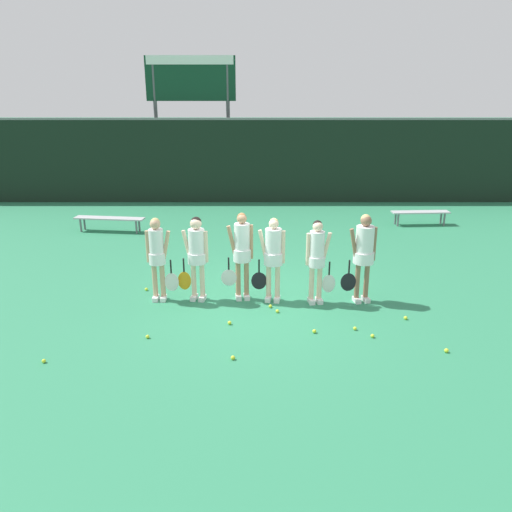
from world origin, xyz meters
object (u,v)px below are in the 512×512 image
object	(u,v)px
tennis_ball_11	(353,328)
tennis_ball_10	(144,289)
player_5	(362,250)
tennis_ball_7	(228,323)
scoreboard	(189,90)
player_1	(195,251)
bench_far	(418,213)
tennis_ball_1	(403,318)
player_3	(271,253)
tennis_ball_4	(231,358)
player_0	(155,253)
tennis_ball_8	(268,306)
tennis_ball_5	(275,311)
tennis_ball_6	(312,331)
player_4	(315,255)
tennis_ball_2	(146,337)
tennis_ball_3	(444,350)
tennis_ball_9	(42,361)
player_2	(240,249)
bench_courtside	(107,219)

from	to	relation	value
tennis_ball_11	tennis_ball_10	bearing A→B (deg)	155.94
player_5	tennis_ball_7	size ratio (longest dim) A/B	25.86
scoreboard	player_1	distance (m)	10.75
bench_far	tennis_ball_1	distance (m)	7.31
scoreboard	player_3	distance (m)	11.09
player_3	tennis_ball_1	world-z (taller)	player_3
bench_far	tennis_ball_4	world-z (taller)	bench_far
player_0	player_5	size ratio (longest dim) A/B	0.95
tennis_ball_8	tennis_ball_10	bearing A→B (deg)	161.57
player_0	tennis_ball_8	size ratio (longest dim) A/B	25.40
tennis_ball_5	tennis_ball_6	distance (m)	1.05
bench_far	player_4	xyz separation A→B (m)	(-4.01, -6.09, 0.62)
scoreboard	tennis_ball_2	bearing A→B (deg)	-87.33
tennis_ball_3	tennis_ball_6	xyz separation A→B (m)	(-2.09, 0.69, -0.00)
player_1	tennis_ball_6	distance (m)	2.86
player_4	tennis_ball_5	bearing A→B (deg)	-156.27
player_5	scoreboard	bearing A→B (deg)	102.12
bench_far	player_5	distance (m)	6.81
player_1	tennis_ball_11	distance (m)	3.42
tennis_ball_7	tennis_ball_9	xyz separation A→B (m)	(-2.87, -1.35, -0.00)
player_1	player_2	bearing A→B (deg)	13.24
player_1	tennis_ball_3	world-z (taller)	player_1
scoreboard	tennis_ball_9	size ratio (longest dim) A/B	81.88
player_2	tennis_ball_3	bearing A→B (deg)	-40.59
player_0	player_2	world-z (taller)	player_2
tennis_ball_4	tennis_ball_7	bearing A→B (deg)	95.31
player_2	player_4	world-z (taller)	player_2
player_3	player_4	distance (m)	0.87
bench_courtside	player_5	bearing A→B (deg)	-31.54
bench_courtside	tennis_ball_8	world-z (taller)	bench_courtside
scoreboard	tennis_ball_3	xyz separation A→B (m)	(5.57, -12.42, -4.03)
tennis_ball_7	tennis_ball_11	world-z (taller)	tennis_ball_7
bench_courtside	tennis_ball_10	xyz separation A→B (m)	(2.07, -4.69, -0.35)
tennis_ball_3	tennis_ball_10	bearing A→B (deg)	154.22
player_4	tennis_ball_3	world-z (taller)	player_4
player_4	tennis_ball_2	bearing A→B (deg)	-162.05
player_5	tennis_ball_6	size ratio (longest dim) A/B	26.18
player_2	player_3	size ratio (longest dim) A/B	1.05
tennis_ball_11	tennis_ball_4	bearing A→B (deg)	-154.30
tennis_ball_5	tennis_ball_7	size ratio (longest dim) A/B	0.93
tennis_ball_4	tennis_ball_6	world-z (taller)	same
player_0	scoreboard	bearing A→B (deg)	92.29
tennis_ball_3	player_1	bearing A→B (deg)	153.12
tennis_ball_11	player_4	bearing A→B (deg)	115.08
tennis_ball_2	tennis_ball_8	world-z (taller)	tennis_ball_8
tennis_ball_1	bench_courtside	bearing A→B (deg)	139.83
player_2	player_4	xyz separation A→B (m)	(1.49, -0.19, -0.07)
player_3	tennis_ball_1	bearing A→B (deg)	-10.57
player_4	tennis_ball_9	xyz separation A→B (m)	(-4.55, -2.36, -0.97)
scoreboard	player_0	distance (m)	10.71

